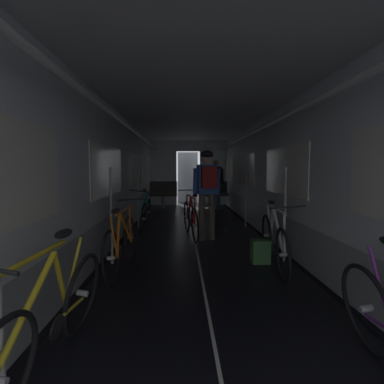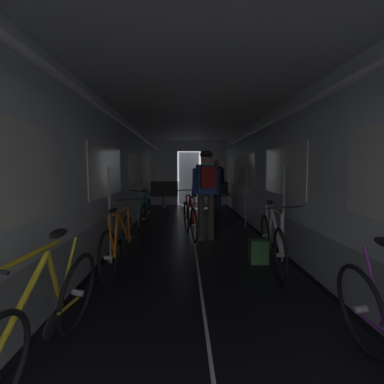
{
  "view_description": "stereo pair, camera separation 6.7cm",
  "coord_description": "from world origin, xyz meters",
  "views": [
    {
      "loc": [
        -0.25,
        -2.09,
        1.38
      ],
      "look_at": [
        0.0,
        4.96,
        0.82
      ],
      "focal_mm": 27.15,
      "sensor_mm": 36.0,
      "label": 1
    },
    {
      "loc": [
        -0.19,
        -2.09,
        1.38
      ],
      "look_at": [
        0.0,
        4.96,
        0.82
      ],
      "focal_mm": 27.15,
      "sensor_mm": 36.0,
      "label": 2
    }
  ],
  "objects": [
    {
      "name": "bicycle_yellow",
      "position": [
        -1.14,
        -0.18,
        0.38
      ],
      "size": [
        0.48,
        1.7,
        0.96
      ],
      "color": "black",
      "rests_on": "ground"
    },
    {
      "name": "ground_plane",
      "position": [
        0.0,
        0.0,
        0.0
      ],
      "size": [
        60.0,
        60.0,
        0.0
      ],
      "primitive_type": "plane",
      "color": "black"
    },
    {
      "name": "bicycle_red_in_aisle",
      "position": [
        -0.07,
        3.69,
        0.38
      ],
      "size": [
        0.44,
        1.68,
        0.94
      ],
      "color": "black",
      "rests_on": "ground"
    },
    {
      "name": "bicycle_orange",
      "position": [
        -1.06,
        1.78,
        0.38
      ],
      "size": [
        0.44,
        1.69,
        0.95
      ],
      "color": "black",
      "rests_on": "ground"
    },
    {
      "name": "person_standing_near_bench",
      "position": [
        0.9,
        7.7,
        0.98
      ],
      "size": [
        0.53,
        0.23,
        1.69
      ],
      "color": "#384C75",
      "rests_on": "ground"
    },
    {
      "name": "bicycle_teal",
      "position": [
        -1.08,
        4.5,
        0.38
      ],
      "size": [
        0.44,
        1.69,
        0.95
      ],
      "color": "black",
      "rests_on": "ground"
    },
    {
      "name": "backpack_on_floor",
      "position": [
        0.9,
        2.05,
        0.17
      ],
      "size": [
        0.26,
        0.2,
        0.34
      ],
      "primitive_type": "cube",
      "rotation": [
        0.0,
        0.0,
        0.0
      ],
      "color": "#3D703D",
      "rests_on": "ground"
    },
    {
      "name": "train_car_shell",
      "position": [
        -0.0,
        3.6,
        1.7
      ],
      "size": [
        3.14,
        12.34,
        2.57
      ],
      "color": "black",
      "rests_on": "ground"
    },
    {
      "name": "bench_seat_far_left",
      "position": [
        -0.9,
        8.07,
        0.57
      ],
      "size": [
        0.98,
        0.51,
        0.95
      ],
      "color": "gray",
      "rests_on": "ground"
    },
    {
      "name": "bicycle_white",
      "position": [
        1.03,
        1.84,
        0.38
      ],
      "size": [
        0.44,
        1.69,
        0.95
      ],
      "color": "black",
      "rests_on": "ground"
    },
    {
      "name": "bench_seat_far_right",
      "position": [
        0.9,
        8.07,
        0.57
      ],
      "size": [
        0.98,
        0.51,
        0.95
      ],
      "color": "gray",
      "rests_on": "ground"
    },
    {
      "name": "person_cyclist_aisle",
      "position": [
        0.23,
        3.43,
        1.07
      ],
      "size": [
        0.55,
        0.42,
        1.73
      ],
      "color": "brown",
      "rests_on": "ground"
    }
  ]
}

